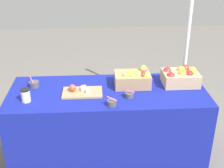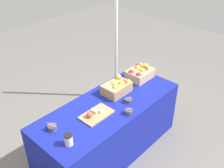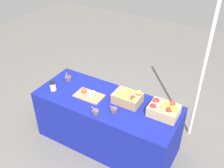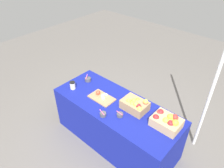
{
  "view_description": "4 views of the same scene",
  "coord_description": "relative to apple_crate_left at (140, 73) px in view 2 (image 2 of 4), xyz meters",
  "views": [
    {
      "loc": [
        -0.12,
        -2.57,
        2.06
      ],
      "look_at": [
        0.04,
        -0.04,
        0.83
      ],
      "focal_mm": 48.21,
      "sensor_mm": 36.0,
      "label": 1
    },
    {
      "loc": [
        -1.84,
        -1.75,
        2.62
      ],
      "look_at": [
        0.14,
        0.08,
        0.93
      ],
      "focal_mm": 42.67,
      "sensor_mm": 36.0,
      "label": 2
    },
    {
      "loc": [
        1.38,
        -2.23,
        2.78
      ],
      "look_at": [
        0.06,
        0.03,
        0.99
      ],
      "focal_mm": 41.49,
      "sensor_mm": 36.0,
      "label": 3
    },
    {
      "loc": [
        1.45,
        -1.71,
        2.7
      ],
      "look_at": [
        -0.11,
        0.04,
        1.02
      ],
      "focal_mm": 33.86,
      "sensor_mm": 36.0,
      "label": 4
    }
  ],
  "objects": [
    {
      "name": "coffee_cup",
      "position": [
        -1.47,
        -0.27,
        -0.02
      ],
      "size": [
        0.08,
        0.08,
        0.12
      ],
      "color": "silver",
      "rests_on": "table"
    },
    {
      "name": "cutting_board_front",
      "position": [
        -0.99,
        -0.14,
        -0.07
      ],
      "size": [
        0.37,
        0.23,
        0.08
      ],
      "color": "tan",
      "rests_on": "table"
    },
    {
      "name": "apple_crate_left",
      "position": [
        0.0,
        0.0,
        0.0
      ],
      "size": [
        0.35,
        0.26,
        0.18
      ],
      "color": "tan",
      "rests_on": "table"
    },
    {
      "name": "ground_plane",
      "position": [
        -0.73,
        -0.11,
        -0.82
      ],
      "size": [
        10.0,
        10.0,
        0.0
      ],
      "primitive_type": "plane",
      "color": "slate"
    },
    {
      "name": "sample_bowl_mid",
      "position": [
        -1.45,
        0.03,
        -0.06
      ],
      "size": [
        0.1,
        0.1,
        0.1
      ],
      "color": "#4C4C51",
      "rests_on": "table"
    },
    {
      "name": "table",
      "position": [
        -0.73,
        -0.11,
        -0.45
      ],
      "size": [
        1.9,
        0.76,
        0.74
      ],
      "primitive_type": "cube",
      "color": "navy",
      "rests_on": "ground_plane"
    },
    {
      "name": "tent_pole",
      "position": [
        0.24,
        0.65,
        0.24
      ],
      "size": [
        0.04,
        0.04,
        2.12
      ],
      "primitive_type": "cylinder",
      "color": "white",
      "rests_on": "ground_plane"
    },
    {
      "name": "sample_bowl_far",
      "position": [
        -0.54,
        -0.25,
        -0.06
      ],
      "size": [
        0.09,
        0.09,
        0.1
      ],
      "color": "#4C4C51",
      "rests_on": "table"
    },
    {
      "name": "apple_crate_middle",
      "position": [
        -0.47,
        -0.01,
        -0.0
      ],
      "size": [
        0.35,
        0.25,
        0.18
      ],
      "color": "tan",
      "rests_on": "table"
    },
    {
      "name": "sample_bowl_near",
      "position": [
        -0.71,
        -0.39,
        -0.06
      ],
      "size": [
        0.09,
        0.08,
        0.1
      ],
      "color": "#4C4C51",
      "rests_on": "table"
    }
  ]
}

